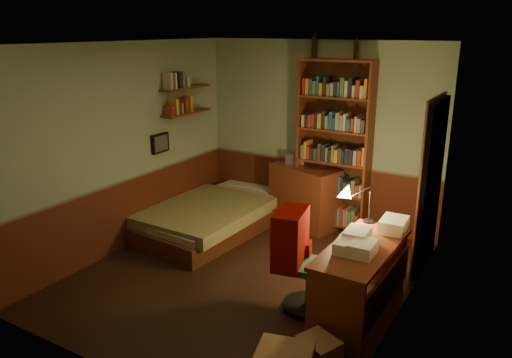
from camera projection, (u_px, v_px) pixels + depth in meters
The scene contains 23 objects.
floor at pixel (245, 276), 5.79m from camera, with size 3.50×4.00×0.02m, color black.
ceiling at pixel (243, 42), 5.03m from camera, with size 3.50×4.00×0.02m, color silver.
wall_back at pixel (319, 134), 7.06m from camera, with size 3.50×0.02×2.60m, color gray.
wall_left at pixel (126, 148), 6.27m from camera, with size 0.02×4.00×2.60m, color gray.
wall_right at pixel (408, 194), 4.55m from camera, with size 0.02×4.00×2.60m, color gray.
wall_front at pixel (103, 229), 3.76m from camera, with size 3.50×0.02×2.60m, color gray.
doorway at pixel (431, 187), 5.73m from camera, with size 0.06×0.90×2.00m, color black.
door_trim at pixel (428, 186), 5.75m from camera, with size 0.02×0.98×2.08m, color #472110.
bed at pixel (215, 206), 7.03m from camera, with size 1.23×2.30×0.68m, color olive.
dresser at pixel (305, 196), 7.15m from camera, with size 0.98×0.49×0.87m, color maroon.
mini_stereo at pixel (296, 158), 7.21m from camera, with size 0.27×0.21×0.15m, color #B2B2B7.
bookshelf at pixel (334, 147), 6.82m from camera, with size 1.01×0.31×2.36m, color maroon.
bottle_left at pixel (314, 47), 6.72m from camera, with size 0.07×0.07×0.27m, color black.
bottle_right at pixel (356, 50), 6.44m from camera, with size 0.06×0.06×0.22m, color black.
desk at pixel (360, 281), 4.90m from camera, with size 0.57×1.37×0.73m, color maroon.
paper_stack at pixel (394, 225), 5.14m from camera, with size 0.25×0.34×0.14m, color silver.
desk_lamp at pixel (370, 198), 5.32m from camera, with size 0.17×0.17×0.55m, color black.
office_chair at pixel (309, 268), 4.97m from camera, with size 0.46×0.40×0.92m, color #294C31.
red_jacket at pixel (299, 187), 5.03m from camera, with size 0.27×0.49×0.58m, color #880800.
wall_shelf_lower at pixel (187, 113), 7.03m from camera, with size 0.20×0.90×0.03m, color maroon.
wall_shelf_upper at pixel (186, 88), 6.92m from camera, with size 0.20×0.90×0.03m, color maroon.
framed_picture at pixel (160, 143), 6.76m from camera, with size 0.04×0.32×0.26m, color black.
cardboard_box_b at pixel (319, 351), 4.24m from camera, with size 0.33×0.27×0.23m, color #906446.
Camera 1 is at (2.77, -4.42, 2.76)m, focal length 35.00 mm.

